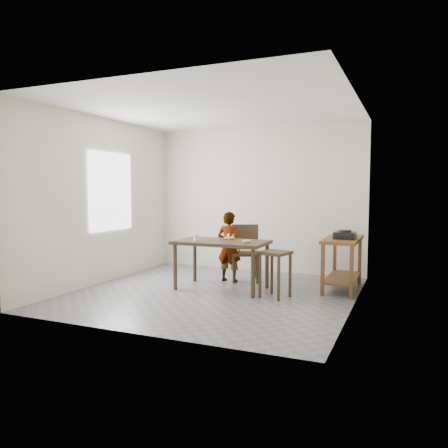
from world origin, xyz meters
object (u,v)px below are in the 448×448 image
at_px(prep_counter, 342,264).
at_px(dining_table, 221,265).
at_px(stool, 275,274).
at_px(dining_chair, 245,253).
at_px(child, 229,247).

bearing_deg(prep_counter, dining_table, -157.85).
height_order(dining_table, stool, dining_table).
bearing_deg(stool, dining_chair, 131.53).
xyz_separation_m(prep_counter, dining_chair, (-1.59, -0.00, 0.07)).
relative_size(dining_chair, stool, 1.42).
distance_m(prep_counter, dining_chair, 1.59).
bearing_deg(dining_chair, dining_table, -122.59).
distance_m(dining_table, child, 0.60).
relative_size(dining_table, dining_chair, 1.49).
relative_size(dining_table, stool, 2.11).
relative_size(prep_counter, stool, 1.81).
distance_m(prep_counter, stool, 1.20).
height_order(prep_counter, child, child).
bearing_deg(dining_chair, child, -170.91).
xyz_separation_m(dining_chair, stool, (0.78, -0.88, -0.14)).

